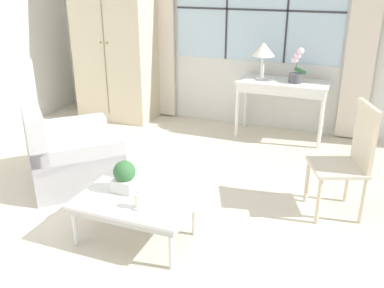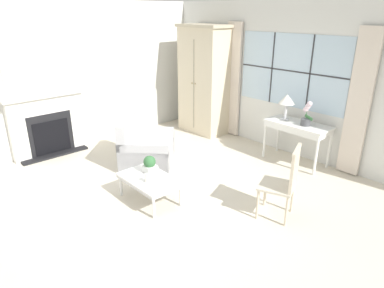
{
  "view_description": "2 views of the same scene",
  "coord_description": "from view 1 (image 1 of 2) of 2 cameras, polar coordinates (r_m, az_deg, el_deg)",
  "views": [
    {
      "loc": [
        1.31,
        -2.68,
        2.05
      ],
      "look_at": [
        0.1,
        0.44,
        0.68
      ],
      "focal_mm": 40.0,
      "sensor_mm": 36.0,
      "label": 1
    },
    {
      "loc": [
        3.5,
        -2.57,
        2.62
      ],
      "look_at": [
        -0.07,
        0.63,
        0.73
      ],
      "focal_mm": 32.0,
      "sensor_mm": 36.0,
      "label": 2
    }
  ],
  "objects": [
    {
      "name": "ground_plane",
      "position": [
        3.62,
        -4.07,
        -12.35
      ],
      "size": [
        14.0,
        14.0,
        0.0
      ],
      "primitive_type": "plane",
      "color": "beige"
    },
    {
      "name": "wall_back_windowed",
      "position": [
        5.89,
        8.58,
        15.5
      ],
      "size": [
        7.2,
        0.14,
        2.8
      ],
      "color": "silver",
      "rests_on": "ground_plane"
    },
    {
      "name": "pillar_candle",
      "position": [
        3.29,
        -7.2,
        -7.57
      ],
      "size": [
        0.1,
        0.1,
        0.14
      ],
      "color": "silver",
      "rests_on": "coffee_table"
    },
    {
      "name": "table_lamp",
      "position": [
        5.56,
        9.49,
        12.18
      ],
      "size": [
        0.29,
        0.29,
        0.47
      ],
      "color": "silver",
      "rests_on": "console_table"
    },
    {
      "name": "side_chair_wooden",
      "position": [
        3.95,
        20.37,
        -1.35
      ],
      "size": [
        0.57,
        0.57,
        1.02
      ],
      "color": "beige",
      "rests_on": "ground_plane"
    },
    {
      "name": "armchair_upholstered",
      "position": [
        4.59,
        -16.01,
        -1.53
      ],
      "size": [
        1.31,
        1.31,
        0.85
      ],
      "color": "#B2B2B7",
      "rests_on": "ground_plane"
    },
    {
      "name": "potted_orchid",
      "position": [
        5.5,
        13.75,
        9.73
      ],
      "size": [
        0.21,
        0.17,
        0.43
      ],
      "color": "#4C4C51",
      "rests_on": "console_table"
    },
    {
      "name": "console_table",
      "position": [
        5.6,
        12.01,
        7.34
      ],
      "size": [
        1.13,
        0.52,
        0.75
      ],
      "color": "white",
      "rests_on": "ground_plane"
    },
    {
      "name": "coffee_table",
      "position": [
        3.45,
        -7.63,
        -8.03
      ],
      "size": [
        0.93,
        0.57,
        0.37
      ],
      "color": "silver",
      "rests_on": "ground_plane"
    },
    {
      "name": "potted_plant_small",
      "position": [
        3.52,
        -8.96,
        -4.27
      ],
      "size": [
        0.18,
        0.18,
        0.26
      ],
      "color": "white",
      "rests_on": "coffee_table"
    },
    {
      "name": "armoire",
      "position": [
        6.3,
        -10.22,
        13.86
      ],
      "size": [
        1.17,
        0.65,
        2.34
      ],
      "color": "beige",
      "rests_on": "ground_plane"
    }
  ]
}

